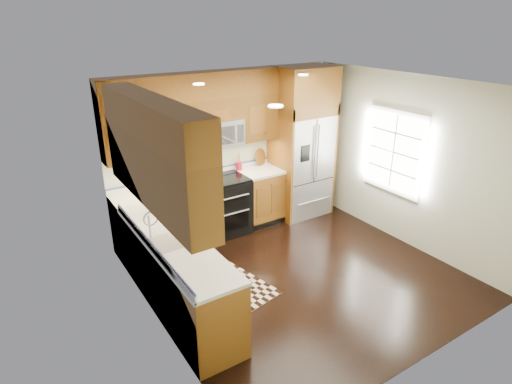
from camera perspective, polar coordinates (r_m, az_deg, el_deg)
ground at (r=6.14m, az=5.57°, el=-10.75°), size 4.00×4.00×0.00m
wall_back at (r=7.11m, az=-4.03°, el=5.63°), size 4.00×0.02×2.60m
wall_left at (r=4.65m, az=-13.67°, el=-4.42°), size 0.02×4.00×2.60m
wall_right at (r=6.91m, az=19.20°, el=3.90°), size 0.02×4.00×2.60m
window at (r=6.98m, az=17.93°, el=5.11°), size 0.04×1.10×1.30m
base_cabinets at (r=6.03m, az=-9.00°, el=-6.63°), size 2.85×3.00×0.90m
countertop at (r=5.96m, az=-8.49°, el=-1.87°), size 2.86×3.01×0.04m
upper_cabinets at (r=5.65m, az=-10.02°, el=8.52°), size 2.85×3.00×1.15m
range at (r=7.02m, az=-4.32°, el=-1.86°), size 0.76×0.67×0.95m
microwave at (r=6.73m, az=-5.15°, el=7.81°), size 0.76×0.40×0.42m
refrigerator at (r=7.51m, az=6.12°, el=6.51°), size 0.98×0.75×2.60m
sink_faucet at (r=5.06m, az=-11.42°, el=-5.84°), size 0.54×0.44×0.37m
rug at (r=5.96m, az=-5.75°, el=-11.82°), size 1.31×1.82×0.01m
knife_block at (r=6.74m, az=-8.35°, el=2.31°), size 0.12×0.16×0.29m
utensil_crock at (r=7.20m, az=-2.29°, el=3.74°), size 0.11×0.11×0.30m
cutting_board at (r=7.49m, az=0.60°, el=3.75°), size 0.38×0.38×0.02m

